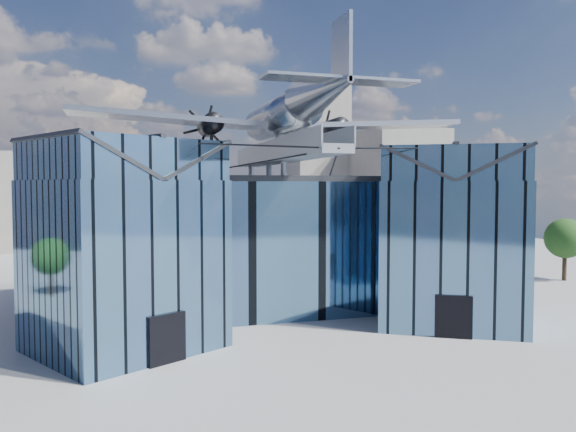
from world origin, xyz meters
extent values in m
plane|color=gray|center=(0.00, 0.00, 0.00)|extent=(120.00, 120.00, 0.00)
cube|color=teal|center=(0.00, 9.00, 4.75)|extent=(28.00, 14.00, 9.50)
cube|color=#23262B|center=(0.00, 9.00, 9.70)|extent=(28.00, 14.00, 0.40)
cube|color=teal|center=(-10.50, -1.00, 4.75)|extent=(11.79, 11.43, 9.50)
cube|color=teal|center=(-10.50, -1.00, 10.60)|extent=(11.56, 11.20, 2.20)
cube|color=#23262B|center=(-12.45, -2.12, 10.60)|extent=(7.98, 9.23, 2.40)
cube|color=#23262B|center=(-8.55, 0.12, 10.60)|extent=(7.98, 9.23, 2.40)
cube|color=#23262B|center=(-10.50, -1.00, 11.75)|extent=(4.30, 7.10, 0.18)
cube|color=black|center=(-8.48, -4.51, 1.30)|extent=(2.03, 1.32, 2.60)
cube|color=black|center=(-6.60, 1.25, 4.75)|extent=(0.34, 0.34, 9.50)
cube|color=teal|center=(10.50, -1.00, 4.75)|extent=(11.79, 11.43, 9.50)
cube|color=teal|center=(10.50, -1.00, 10.60)|extent=(11.56, 11.20, 2.20)
cube|color=#23262B|center=(8.55, 0.12, 10.60)|extent=(7.98, 9.23, 2.40)
cube|color=#23262B|center=(12.45, -2.12, 10.60)|extent=(7.98, 9.23, 2.40)
cube|color=#23262B|center=(10.50, -1.00, 11.75)|extent=(4.30, 7.10, 0.18)
cube|color=black|center=(8.48, -4.51, 1.30)|extent=(2.03, 1.32, 2.60)
cube|color=black|center=(6.60, 1.25, 4.75)|extent=(0.34, 0.34, 9.50)
cube|color=#969BA2|center=(0.00, 3.50, 11.10)|extent=(1.80, 21.00, 0.50)
cube|color=#969BA2|center=(-0.90, 3.50, 11.75)|extent=(0.08, 21.00, 1.10)
cube|color=#969BA2|center=(0.90, 3.50, 11.75)|extent=(0.08, 21.00, 1.10)
cylinder|color=#969BA2|center=(0.00, 13.00, 10.43)|extent=(0.44, 0.44, 1.35)
cylinder|color=#969BA2|center=(0.00, 7.00, 10.43)|extent=(0.44, 0.44, 1.35)
cylinder|color=#969BA2|center=(0.00, 3.00, 10.43)|extent=(0.44, 0.44, 1.35)
cylinder|color=#969BA2|center=(0.00, 4.00, 12.05)|extent=(0.70, 0.70, 1.40)
cylinder|color=black|center=(-5.25, -4.00, 11.40)|extent=(10.55, 6.08, 0.69)
cylinder|color=black|center=(5.25, -4.00, 11.40)|extent=(10.55, 6.08, 0.69)
cylinder|color=black|center=(-3.00, 1.50, 10.55)|extent=(6.09, 17.04, 1.19)
cylinder|color=black|center=(3.00, 1.50, 10.55)|extent=(6.09, 17.04, 1.19)
cylinder|color=#A0A4AC|center=(0.00, 4.00, 14.00)|extent=(2.50, 11.00, 2.50)
sphere|color=#A0A4AC|center=(0.00, 9.50, 14.00)|extent=(2.50, 2.50, 2.50)
cube|color=black|center=(0.00, 8.50, 14.69)|extent=(1.60, 1.40, 0.50)
cone|color=#A0A4AC|center=(0.00, -5.00, 14.30)|extent=(2.50, 7.00, 2.50)
cube|color=#A0A4AC|center=(0.00, -7.30, 15.90)|extent=(0.18, 2.40, 3.40)
cube|color=#A0A4AC|center=(0.00, -7.20, 14.50)|extent=(8.00, 1.80, 0.14)
cube|color=#A0A4AC|center=(-7.00, 5.00, 13.70)|extent=(14.00, 3.20, 1.08)
cylinder|color=black|center=(-4.60, 5.60, 13.45)|extent=(1.44, 3.20, 1.44)
cone|color=black|center=(-4.60, 7.40, 13.45)|extent=(0.70, 0.70, 0.70)
cube|color=black|center=(-4.60, 7.55, 13.45)|extent=(1.05, 0.06, 3.33)
cube|color=black|center=(-4.60, 7.55, 13.45)|extent=(2.53, 0.06, 2.53)
cube|color=black|center=(-4.60, 7.55, 13.45)|extent=(3.33, 0.06, 1.05)
cylinder|color=black|center=(-4.60, 5.00, 12.22)|extent=(0.24, 0.24, 1.75)
cube|color=#A0A4AC|center=(7.00, 5.00, 13.70)|extent=(14.00, 3.20, 1.08)
cylinder|color=black|center=(4.60, 5.60, 13.45)|extent=(1.44, 3.20, 1.44)
cone|color=black|center=(4.60, 7.40, 13.45)|extent=(0.70, 0.70, 0.70)
cube|color=black|center=(4.60, 7.55, 13.45)|extent=(1.05, 0.06, 3.33)
cube|color=black|center=(4.60, 7.55, 13.45)|extent=(2.53, 0.06, 2.53)
cube|color=black|center=(4.60, 7.55, 13.45)|extent=(3.33, 0.06, 1.05)
cylinder|color=black|center=(4.60, 5.00, 12.22)|extent=(0.24, 0.24, 1.75)
cube|color=gray|center=(32.00, 48.00, 9.00)|extent=(12.00, 14.00, 18.00)
cube|color=gray|center=(-20.00, 55.00, 7.00)|extent=(14.00, 10.00, 14.00)
cube|color=gray|center=(22.00, 58.00, 13.00)|extent=(9.00, 9.00, 26.00)
cylinder|color=black|center=(30.75, 10.65, 1.48)|extent=(0.44, 0.44, 2.97)
sphere|color=#224618|center=(30.75, 10.65, 4.13)|extent=(4.16, 4.16, 3.88)
camera|label=1|loc=(-10.67, -33.66, 9.15)|focal=35.00mm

